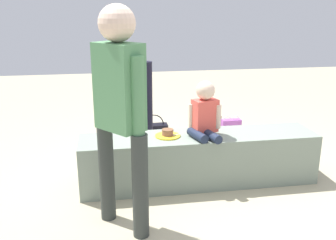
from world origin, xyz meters
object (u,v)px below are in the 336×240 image
adult_standing (120,101)px  party_cup_red (262,143)px  cake_box_white (189,155)px  handbag_brown_canvas (208,124)px  child_seated (205,113)px  water_bottle_near_gift (133,135)px  cake_plate (168,134)px  gift_bag (231,131)px  handbag_black_leather (154,132)px

adult_standing → party_cup_red: bearing=39.6°
cake_box_white → handbag_brown_canvas: size_ratio=0.93×
adult_standing → cake_box_white: (0.73, 1.10, -0.87)m
child_seated → party_cup_red: bearing=40.6°
adult_standing → water_bottle_near_gift: size_ratio=7.46×
party_cup_red → cake_box_white: bearing=-165.2°
adult_standing → cake_box_white: adult_standing is taller
adult_standing → water_bottle_near_gift: 1.95m
cake_plate → gift_bag: bearing=45.8°
handbag_black_leather → child_seated: bearing=-76.6°
water_bottle_near_gift → handbag_black_leather: size_ratio=0.63×
party_cup_red → handbag_brown_canvas: size_ratio=0.29×
water_bottle_near_gift → cake_box_white: (0.53, -0.65, -0.03)m
child_seated → party_cup_red: (0.88, 0.75, -0.61)m
adult_standing → party_cup_red: 2.28m
child_seated → gift_bag: child_seated is taller
water_bottle_near_gift → handbag_black_leather: (0.26, 0.05, 0.01)m
cake_plate → handbag_brown_canvas: bearing=60.5°
gift_bag → handbag_brown_canvas: bearing=118.6°
adult_standing → gift_bag: size_ratio=4.72×
water_bottle_near_gift → handbag_brown_canvas: bearing=8.5°
child_seated → water_bottle_near_gift: 1.40m
adult_standing → party_cup_red: (1.62, 1.34, -0.89)m
gift_bag → handbag_black_leather: bearing=164.1°
adult_standing → handbag_black_leather: 2.04m
handbag_black_leather → adult_standing: bearing=-104.1°
cake_box_white → child_seated: bearing=-88.9°
child_seated → cake_plate: bearing=172.2°
cake_plate → party_cup_red: (1.19, 0.71, -0.42)m
water_bottle_near_gift → cake_box_white: size_ratio=0.62×
water_bottle_near_gift → cake_plate: bearing=-78.5°
child_seated → adult_standing: (-0.74, -0.59, 0.27)m
child_seated → adult_standing: 0.99m
cake_plate → gift_bag: size_ratio=0.68×
gift_bag → handbag_brown_canvas: handbag_brown_canvas is taller
cake_plate → cake_box_white: cake_plate is taller
water_bottle_near_gift → party_cup_red: (1.42, -0.41, -0.04)m
cake_box_white → handbag_black_leather: bearing=111.8°
child_seated → party_cup_red: size_ratio=4.55×
handbag_black_leather → cake_box_white: bearing=-68.2°
cake_box_white → handbag_black_leather: (-0.28, 0.70, 0.04)m
cake_plate → party_cup_red: cake_plate is taller
party_cup_red → water_bottle_near_gift: bearing=163.8°
child_seated → handbag_black_leather: bearing=103.4°
water_bottle_near_gift → cake_box_white: water_bottle_near_gift is taller
cake_plate → water_bottle_near_gift: 1.20m
water_bottle_near_gift → handbag_black_leather: handbag_black_leather is taller
child_seated → gift_bag: 1.24m
adult_standing → water_bottle_near_gift: adult_standing is taller
cake_box_white → handbag_brown_canvas: handbag_brown_canvas is taller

